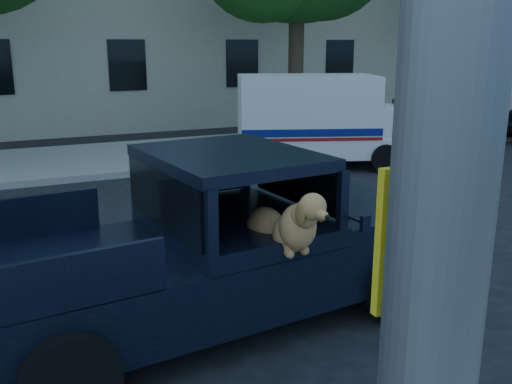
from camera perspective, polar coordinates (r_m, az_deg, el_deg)
ground at (r=6.65m, az=5.50°, el=-11.22°), size 120.00×120.00×0.00m
far_sidewalk at (r=14.93m, az=-12.50°, el=3.46°), size 60.00×4.00×0.15m
lane_stripes at (r=10.34m, az=5.65°, el=-1.61°), size 21.60×0.14×0.01m
pickup_truck at (r=6.03m, az=-5.23°, el=-7.60°), size 5.28×2.79×1.82m
mail_truck at (r=13.81m, az=6.19°, el=6.49°), size 4.33×3.09×2.16m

